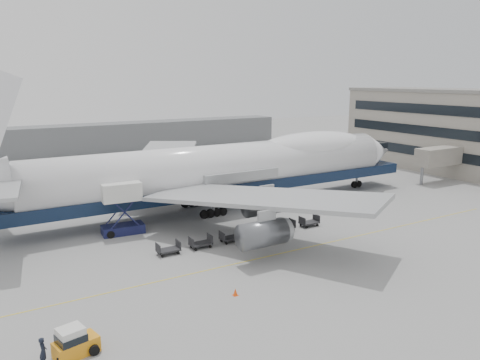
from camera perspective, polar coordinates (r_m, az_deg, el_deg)
ground at (r=54.90m, az=3.93°, el=-6.39°), size 260.00×260.00×0.00m
apron_line at (r=50.37m, az=7.83°, el=-8.23°), size 60.00×0.15×0.01m
hangar at (r=115.32m, az=-20.61°, el=4.49°), size 110.00×8.00×7.00m
airliner at (r=63.70m, az=-1.63°, el=1.48°), size 67.00×55.30×19.98m
catering_truck at (r=55.15m, az=-14.23°, el=-2.94°), size 4.90×3.58×6.04m
baggage_tug at (r=33.62m, az=-19.57°, el=-18.20°), size 2.98×2.03×2.00m
ground_worker at (r=33.23m, az=-22.87°, el=-18.72°), size 0.49×0.72×1.92m
traffic_cone at (r=39.67m, az=-0.57°, el=-13.51°), size 0.42×0.42×0.61m
dolly_0 at (r=48.66m, az=-8.73°, el=-8.34°), size 2.30×1.35×1.30m
dolly_1 at (r=50.02m, az=-4.82°, el=-7.66°), size 2.30×1.35×1.30m
dolly_2 at (r=51.61m, az=-1.15°, el=-6.98°), size 2.30×1.35×1.30m
dolly_3 at (r=53.39m, az=2.28°, el=-6.32°), size 2.30×1.35×1.30m
dolly_4 at (r=55.36m, az=5.47°, el=-5.68°), size 2.30×1.35×1.30m
dolly_5 at (r=57.50m, az=8.43°, el=-5.08°), size 2.30×1.35×1.30m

